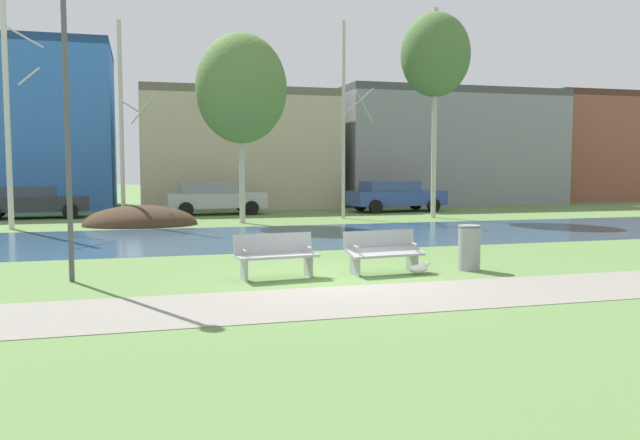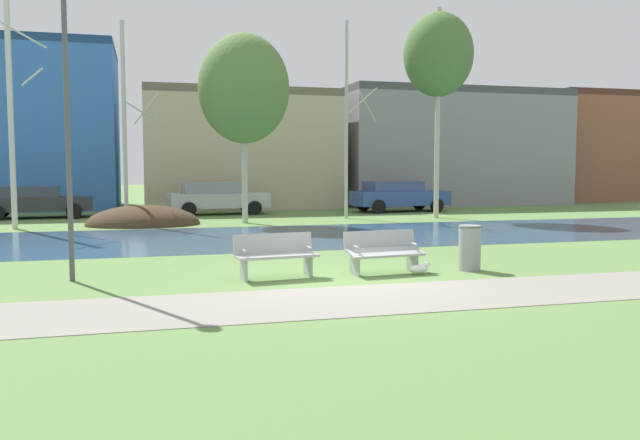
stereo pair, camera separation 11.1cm
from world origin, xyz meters
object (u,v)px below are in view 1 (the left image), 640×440
streetlamp (66,78)px  parked_sedan_second_silver (214,197)px  bench_left (276,254)px  parked_hatch_third_blue (395,195)px  trash_bin (469,247)px  bench_right (383,250)px  seagull (419,268)px  parked_van_nearest_dark (31,201)px

streetlamp → parked_sedan_second_silver: streetlamp is taller
bench_left → parked_hatch_third_blue: parked_hatch_third_blue is taller
trash_bin → bench_right: bearing=176.8°
bench_left → seagull: bench_left is taller
parked_hatch_third_blue → trash_bin: bearing=-107.3°
bench_right → streetlamp: streetlamp is taller
seagull → parked_van_nearest_dark: 20.19m
parked_hatch_third_blue → parked_van_nearest_dark: bearing=178.8°
trash_bin → streetlamp: bearing=174.1°
bench_left → bench_right: (2.24, 0.00, 0.00)m
bench_left → trash_bin: 4.13m
parked_sedan_second_silver → trash_bin: bearing=-78.9°
bench_right → parked_hatch_third_blue: parked_hatch_third_blue is taller
bench_left → parked_hatch_third_blue: size_ratio=0.35×
parked_van_nearest_dark → parked_hatch_third_blue: bearing=-1.2°
bench_right → parked_van_nearest_dark: bearing=118.1°
bench_right → streetlamp: 6.95m
parked_sedan_second_silver → seagull: bearing=-83.0°
seagull → parked_hatch_third_blue: 18.49m
parked_van_nearest_dark → bench_right: bearing=-61.9°
bench_right → trash_bin: (1.89, -0.11, 0.02)m
bench_left → parked_sedan_second_silver: (0.70, 17.32, 0.31)m
trash_bin → streetlamp: 8.65m
seagull → bench_right: bearing=150.4°
parked_sedan_second_silver → streetlamp: bearing=-105.2°
parked_van_nearest_dark → parked_hatch_third_blue: size_ratio=0.96×
bench_right → parked_sedan_second_silver: size_ratio=0.36×
seagull → parked_hatch_third_blue: (6.54, 17.28, 0.66)m
bench_left → parked_sedan_second_silver: bearing=87.7°
parked_van_nearest_dark → parked_sedan_second_silver: parked_sedan_second_silver is taller
trash_bin → parked_van_nearest_dark: (-11.11, 17.36, 0.24)m
trash_bin → parked_sedan_second_silver: size_ratio=0.21×
trash_bin → parked_sedan_second_silver: 17.76m
parked_hatch_third_blue → seagull: bearing=-110.7°
seagull → parked_van_nearest_dark: size_ratio=0.11×
streetlamp → parked_van_nearest_dark: 17.12m
bench_right → parked_sedan_second_silver: 17.39m
trash_bin → streetlamp: streetlamp is taller
trash_bin → seagull: bearing=-168.3°
trash_bin → seagull: size_ratio=1.98×
seagull → streetlamp: (-6.69, 1.08, 3.68)m
bench_left → parked_hatch_third_blue: (9.42, 16.92, 0.32)m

